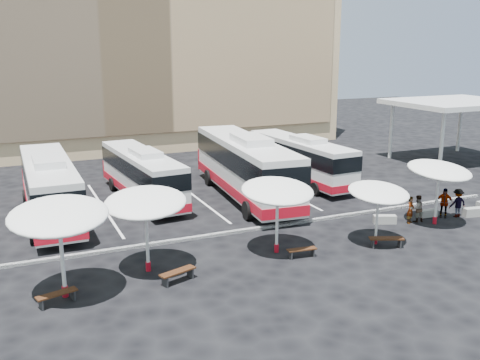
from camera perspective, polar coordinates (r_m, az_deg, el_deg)
name	(u,v)px	position (r m, az deg, el deg)	size (l,w,h in m)	color
ground	(246,235)	(28.30, 0.61, -5.89)	(120.00, 120.00, 0.00)	black
sandstone_building	(114,15)	(57.21, -13.30, 16.72)	(42.00, 18.25, 29.60)	tan
service_canopy	(454,104)	(49.20, 21.90, 7.50)	(10.00, 8.00, 5.20)	silver
curb_divider	(242,231)	(28.70, 0.20, -5.43)	(34.00, 0.25, 0.15)	black
bay_lines	(196,197)	(35.38, -4.77, -1.80)	(24.15, 12.00, 0.01)	white
bus_0	(49,186)	(32.29, -19.67, -0.61)	(2.81, 11.90, 3.78)	silver
bus_1	(142,173)	(34.77, -10.43, 0.71)	(3.15, 10.96, 3.43)	silver
bus_2	(245,165)	(34.62, 0.54, 1.60)	(4.01, 13.62, 4.26)	silver
bus_3	(300,158)	(39.01, 6.43, 2.35)	(3.00, 11.09, 3.49)	silver
sunshade_0	(59,216)	(21.62, -18.78, -3.64)	(4.30, 4.34, 3.97)	silver
sunshade_1	(145,203)	(23.29, -10.05, -2.39)	(4.65, 4.68, 3.71)	silver
sunshade_2	(278,191)	(25.15, 4.02, -1.19)	(3.59, 3.63, 3.60)	silver
sunshade_3	(379,193)	(27.16, 14.56, -1.31)	(3.01, 3.05, 3.14)	silver
sunshade_4	(439,171)	(31.17, 20.49, 0.94)	(3.99, 4.03, 3.60)	silver
wood_bench_0	(57,296)	(22.14, -18.95, -11.59)	(1.61, 0.81, 0.48)	black
wood_bench_1	(178,273)	(22.96, -6.66, -9.87)	(1.70, 0.95, 0.51)	black
wood_bench_2	(302,251)	(25.48, 6.61, -7.50)	(1.46, 0.55, 0.44)	black
wood_bench_3	(386,240)	(27.44, 15.35, -6.19)	(1.71, 1.07, 0.51)	black
conc_bench_0	(385,219)	(31.10, 15.18, -4.08)	(1.25, 0.42, 0.47)	gray
conc_bench_1	(428,213)	(33.04, 19.44, -3.37)	(1.11, 0.37, 0.42)	gray
conc_bench_2	(474,212)	(34.15, 23.71, -3.14)	(1.33, 0.44, 0.50)	gray
passenger_0	(410,210)	(31.41, 17.73, -3.05)	(0.56, 0.37, 1.54)	black
passenger_1	(417,209)	(31.76, 18.40, -2.91)	(0.75, 0.59, 1.55)	black
passenger_2	(444,203)	(33.09, 20.93, -2.28)	(1.02, 0.42, 1.74)	black
passenger_3	(458,203)	(33.48, 22.21, -2.26)	(1.09, 0.62, 1.68)	black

